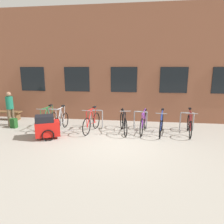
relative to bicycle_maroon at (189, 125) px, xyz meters
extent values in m
plane|color=#9E998E|center=(-2.86, -1.42, -0.39)|extent=(42.00, 42.00, 0.00)
cube|color=brown|center=(-2.86, 4.38, 2.41)|extent=(28.00, 5.20, 5.61)
cube|color=black|center=(-7.66, 1.76, 1.71)|extent=(1.30, 0.04, 1.23)
cube|color=black|center=(-5.26, 1.76, 1.71)|extent=(1.30, 0.04, 1.23)
cube|color=black|center=(-2.86, 1.76, 1.71)|extent=(1.30, 0.04, 1.23)
cube|color=black|center=(-0.46, 1.76, 1.71)|extent=(1.30, 0.04, 1.23)
cylinder|color=gray|center=(-6.28, 0.48, 0.00)|extent=(0.05, 0.05, 0.79)
cylinder|color=gray|center=(-5.73, 0.48, 0.00)|extent=(0.05, 0.05, 0.79)
cylinder|color=gray|center=(-6.00, 0.48, 0.40)|extent=(0.55, 0.05, 0.05)
cylinder|color=gray|center=(-4.28, 0.48, 0.00)|extent=(0.05, 0.05, 0.79)
cylinder|color=gray|center=(-3.73, 0.48, 0.00)|extent=(0.05, 0.05, 0.79)
cylinder|color=gray|center=(-4.00, 0.48, 0.40)|extent=(0.55, 0.05, 0.05)
cylinder|color=gray|center=(-2.28, 0.48, 0.00)|extent=(0.05, 0.05, 0.79)
cylinder|color=gray|center=(-1.73, 0.48, 0.00)|extent=(0.05, 0.05, 0.79)
cylinder|color=gray|center=(-2.00, 0.48, 0.40)|extent=(0.55, 0.05, 0.05)
cylinder|color=gray|center=(-0.28, 0.48, 0.00)|extent=(0.05, 0.05, 0.79)
cylinder|color=gray|center=(0.27, 0.48, 0.00)|extent=(0.05, 0.05, 0.79)
cylinder|color=gray|center=(0.00, 0.48, 0.40)|extent=(0.55, 0.05, 0.05)
torus|color=black|center=(0.08, 0.52, -0.05)|extent=(0.14, 0.72, 0.72)
torus|color=black|center=(-0.08, -0.53, -0.05)|extent=(0.14, 0.72, 0.72)
cylinder|color=maroon|center=(-0.04, -0.24, 0.23)|extent=(0.11, 0.51, 0.68)
cylinder|color=maroon|center=(0.03, 0.17, 0.24)|extent=(0.09, 0.39, 0.71)
cylinder|color=maroon|center=(-0.01, -0.07, 0.57)|extent=(0.16, 0.83, 0.07)
cylinder|color=maroon|center=(0.04, 0.26, -0.08)|extent=(0.10, 0.53, 0.07)
cylinder|color=maroon|center=(0.06, 0.44, 0.27)|extent=(0.05, 0.20, 0.65)
cylinder|color=maroon|center=(-0.07, -0.51, 0.25)|extent=(0.04, 0.08, 0.61)
cube|color=black|center=(0.05, 0.35, 0.62)|extent=(0.13, 0.21, 0.06)
cylinder|color=gray|center=(-0.07, -0.48, 0.59)|extent=(0.44, 0.09, 0.03)
torus|color=black|center=(-1.06, 0.38, -0.04)|extent=(0.17, 0.74, 0.74)
torus|color=black|center=(-1.24, -0.65, -0.04)|extent=(0.17, 0.74, 0.74)
cylinder|color=#233893|center=(-1.19, -0.37, 0.23)|extent=(0.12, 0.50, 0.67)
cylinder|color=#233893|center=(-1.12, 0.03, 0.23)|extent=(0.10, 0.37, 0.66)
cylinder|color=#233893|center=(-1.16, -0.20, 0.55)|extent=(0.18, 0.81, 0.04)
cylinder|color=#233893|center=(-1.10, 0.12, -0.07)|extent=(0.11, 0.52, 0.08)
cylinder|color=#233893|center=(-1.07, 0.29, 0.25)|extent=(0.06, 0.20, 0.60)
cylinder|color=#233893|center=(-1.23, -0.63, 0.25)|extent=(0.04, 0.08, 0.60)
cube|color=black|center=(-1.09, 0.20, 0.58)|extent=(0.13, 0.21, 0.06)
cylinder|color=gray|center=(-1.23, -0.60, 0.58)|extent=(0.44, 0.10, 0.03)
torus|color=black|center=(-2.83, 0.39, -0.04)|extent=(0.21, 0.74, 0.75)
torus|color=black|center=(-2.60, -0.59, -0.04)|extent=(0.21, 0.74, 0.75)
cylinder|color=black|center=(-2.66, -0.32, 0.25)|extent=(0.15, 0.48, 0.70)
cylinder|color=black|center=(-2.75, 0.06, 0.20)|extent=(0.12, 0.35, 0.59)
cylinder|color=black|center=(-2.70, -0.16, 0.54)|extent=(0.21, 0.77, 0.14)
cylinder|color=black|center=(-2.77, 0.15, -0.06)|extent=(0.14, 0.50, 0.08)
cylinder|color=black|center=(-2.81, 0.30, 0.22)|extent=(0.07, 0.20, 0.53)
cylinder|color=black|center=(-2.61, -0.57, 0.28)|extent=(0.05, 0.08, 0.63)
cube|color=black|center=(-2.79, 0.22, 0.51)|extent=(0.14, 0.22, 0.06)
cylinder|color=gray|center=(-2.61, -0.54, 0.62)|extent=(0.43, 0.13, 0.03)
torus|color=black|center=(-6.03, 0.37, -0.07)|extent=(0.10, 0.68, 0.68)
torus|color=black|center=(-6.12, -0.64, -0.07)|extent=(0.10, 0.68, 0.68)
cylinder|color=#1E7238|center=(-6.10, -0.36, 0.23)|extent=(0.08, 0.49, 0.72)
cylinder|color=#1E7238|center=(-6.06, 0.03, 0.24)|extent=(0.07, 0.37, 0.74)
cylinder|color=#1E7238|center=(-6.08, -0.20, 0.59)|extent=(0.11, 0.79, 0.06)
cylinder|color=#1E7238|center=(-6.05, 0.12, -0.10)|extent=(0.07, 0.51, 0.07)
cylinder|color=#1E7238|center=(-6.04, 0.29, 0.27)|extent=(0.04, 0.20, 0.69)
cylinder|color=#1E7238|center=(-6.12, -0.62, 0.26)|extent=(0.03, 0.08, 0.66)
cube|color=black|center=(-6.05, 0.20, 0.64)|extent=(0.12, 0.21, 0.06)
cylinder|color=gray|center=(-6.12, -0.59, 0.61)|extent=(0.44, 0.07, 0.03)
torus|color=black|center=(-3.98, 0.32, -0.04)|extent=(0.18, 0.73, 0.74)
torus|color=black|center=(-4.17, -0.68, -0.04)|extent=(0.18, 0.73, 0.74)
cylinder|color=red|center=(-4.12, -0.40, 0.24)|extent=(0.13, 0.48, 0.70)
cylinder|color=red|center=(-4.05, -0.02, 0.25)|extent=(0.10, 0.36, 0.70)
cylinder|color=red|center=(-4.09, -0.24, 0.59)|extent=(0.19, 0.77, 0.04)
cylinder|color=red|center=(-4.03, 0.07, -0.07)|extent=(0.12, 0.50, 0.08)
cylinder|color=red|center=(-4.00, 0.23, 0.27)|extent=(0.06, 0.20, 0.64)
cylinder|color=red|center=(-4.17, -0.65, 0.27)|extent=(0.04, 0.08, 0.63)
cube|color=black|center=(-4.01, 0.14, 0.62)|extent=(0.14, 0.22, 0.06)
cylinder|color=gray|center=(-4.16, -0.63, 0.61)|extent=(0.44, 0.11, 0.03)
torus|color=black|center=(-5.44, 0.32, -0.06)|extent=(0.05, 0.70, 0.70)
torus|color=black|center=(-5.45, -0.67, -0.06)|extent=(0.05, 0.70, 0.70)
cylinder|color=#B7B7BC|center=(-5.44, -0.39, 0.24)|extent=(0.04, 0.48, 0.73)
cylinder|color=#B7B7BC|center=(-5.44, -0.01, 0.25)|extent=(0.04, 0.35, 0.73)
cylinder|color=#B7B7BC|center=(-5.44, -0.24, 0.60)|extent=(0.05, 0.76, 0.04)
cylinder|color=#B7B7BC|center=(-5.44, 0.08, -0.09)|extent=(0.03, 0.50, 0.07)
cylinder|color=#B7B7BC|center=(-5.44, 0.23, 0.27)|extent=(0.03, 0.20, 0.67)
cylinder|color=#B7B7BC|center=(-5.45, -0.64, 0.27)|extent=(0.03, 0.08, 0.66)
cube|color=black|center=(-5.44, 0.14, 0.63)|extent=(0.10, 0.20, 0.06)
cylinder|color=gray|center=(-5.45, -0.62, 0.62)|extent=(0.44, 0.03, 0.03)
torus|color=black|center=(-1.77, 0.56, -0.03)|extent=(0.17, 0.75, 0.76)
torus|color=black|center=(-1.96, -0.51, -0.03)|extent=(0.17, 0.75, 0.76)
cylinder|color=#722D99|center=(-1.91, -0.22, 0.23)|extent=(0.13, 0.52, 0.67)
cylinder|color=#722D99|center=(-1.83, 0.21, 0.19)|extent=(0.10, 0.39, 0.58)
cylinder|color=#722D99|center=(-1.88, -0.04, 0.51)|extent=(0.18, 0.85, 0.12)
cylinder|color=#722D99|center=(-1.82, 0.29, -0.06)|extent=(0.12, 0.54, 0.08)
cylinder|color=#722D99|center=(-1.79, 0.47, 0.22)|extent=(0.06, 0.20, 0.51)
cylinder|color=#722D99|center=(-1.95, -0.48, 0.26)|extent=(0.04, 0.08, 0.59)
cube|color=black|center=(-1.80, 0.38, 0.50)|extent=(0.13, 0.21, 0.06)
cylinder|color=gray|center=(-1.95, -0.46, 0.59)|extent=(0.44, 0.10, 0.03)
cube|color=red|center=(-5.57, -1.24, 0.00)|extent=(1.07, 0.93, 0.56)
cube|color=black|center=(-5.66, -1.28, 0.40)|extent=(0.85, 0.80, 0.24)
torus|color=black|center=(-5.71, -0.94, -0.18)|extent=(0.43, 0.23, 0.46)
torus|color=black|center=(-5.43, -1.54, -0.18)|extent=(0.43, 0.23, 0.46)
cylinder|color=gray|center=(-4.92, -0.93, -0.17)|extent=(0.51, 0.26, 0.03)
cube|color=brown|center=(-9.03, 1.18, 0.04)|extent=(1.71, 0.40, 0.05)
cube|color=brown|center=(-8.34, 1.18, -0.19)|extent=(0.08, 0.36, 0.40)
cylinder|color=brown|center=(-8.02, 0.30, 0.01)|extent=(0.14, 0.14, 0.81)
cylinder|color=brown|center=(-8.07, 0.09, 0.01)|extent=(0.14, 0.14, 0.81)
cylinder|color=#19664C|center=(-8.05, 0.19, 0.71)|extent=(0.32, 0.32, 0.58)
sphere|color=#8C664C|center=(-8.05, 0.19, 1.11)|extent=(0.22, 0.22, 0.22)
cube|color=#1E4C1E|center=(-7.72, -0.13, -0.17)|extent=(0.32, 0.26, 0.44)
camera|label=1|loc=(-2.12, -8.37, 2.33)|focal=32.51mm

